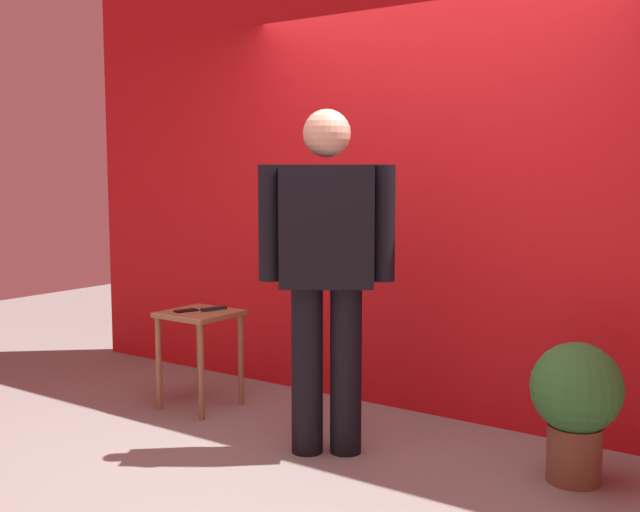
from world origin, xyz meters
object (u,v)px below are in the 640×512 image
(standing_person, at_px, (327,264))
(cell_phone, at_px, (186,311))
(tv_remote, at_px, (214,309))
(potted_plant, at_px, (576,400))
(side_table, at_px, (200,331))

(standing_person, xyz_separation_m, cell_phone, (-1.18, 0.15, -0.39))
(tv_remote, relative_size, potted_plant, 0.25)
(standing_person, bearing_deg, cell_phone, 172.81)
(standing_person, xyz_separation_m, potted_plant, (1.21, 0.36, -0.61))
(side_table, xyz_separation_m, cell_phone, (-0.07, -0.05, 0.13))
(cell_phone, bearing_deg, standing_person, 12.78)
(cell_phone, xyz_separation_m, potted_plant, (2.39, 0.21, -0.22))
(standing_person, height_order, tv_remote, standing_person)
(cell_phone, bearing_deg, side_table, 55.44)
(standing_person, relative_size, potted_plant, 2.65)
(cell_phone, relative_size, tv_remote, 0.85)
(standing_person, distance_m, side_table, 1.24)
(side_table, distance_m, potted_plant, 2.33)
(side_table, bearing_deg, potted_plant, 3.96)
(tv_remote, bearing_deg, side_table, -103.36)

